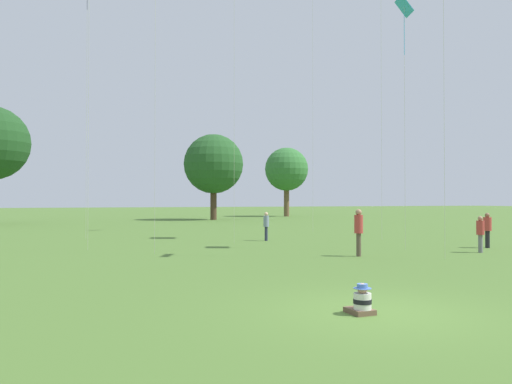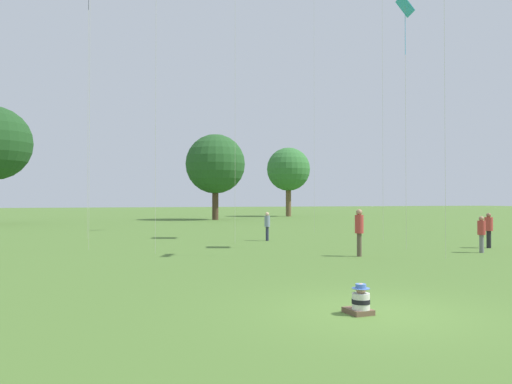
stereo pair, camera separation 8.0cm
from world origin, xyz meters
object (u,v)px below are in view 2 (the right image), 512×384
object	(u,v)px
person_standing_0	(267,224)
kite_8	(405,16)
person_standing_3	(481,231)
distant_tree_1	(288,170)
person_standing_5	(359,228)
distant_tree_0	(215,164)
seated_toddler	(360,302)
person_standing_6	(489,227)

from	to	relation	value
person_standing_0	kite_8	bearing A→B (deg)	112.94
person_standing_3	distant_tree_1	size ratio (longest dim) A/B	0.16
person_standing_0	kite_8	distance (m)	12.32
kite_8	distant_tree_1	size ratio (longest dim) A/B	1.21
person_standing_3	kite_8	distance (m)	10.08
person_standing_5	distant_tree_1	distance (m)	48.51
person_standing_5	distant_tree_0	size ratio (longest dim) A/B	0.19
person_standing_3	distant_tree_0	world-z (taller)	distant_tree_0
kite_8	seated_toddler	bearing A→B (deg)	-158.76
person_standing_5	kite_8	xyz separation A→B (m)	(3.44, 1.64, 9.39)
seated_toddler	person_standing_3	xyz separation A→B (m)	(10.88, 8.01, 0.67)
person_standing_0	seated_toddler	bearing A→B (deg)	65.60
person_standing_3	person_standing_6	size ratio (longest dim) A/B	0.95
distant_tree_0	seated_toddler	bearing A→B (deg)	-102.10
distant_tree_1	person_standing_6	bearing A→B (deg)	-102.17
person_standing_5	distant_tree_0	bearing A→B (deg)	173.23
person_standing_0	person_standing_5	xyz separation A→B (m)	(0.64, -8.23, 0.18)
seated_toddler	distant_tree_0	world-z (taller)	distant_tree_0
person_standing_0	distant_tree_0	distance (m)	29.85
person_standing_3	distant_tree_1	world-z (taller)	distant_tree_1
person_standing_6	kite_8	distance (m)	10.39
person_standing_0	distant_tree_1	distance (m)	41.25
person_standing_3	person_standing_5	xyz separation A→B (m)	(-5.54, 0.59, 0.21)
person_standing_0	person_standing_6	world-z (taller)	person_standing_6
seated_toddler	kite_8	world-z (taller)	kite_8
person_standing_3	kite_8	size ratio (longest dim) A/B	0.14
person_standing_3	seated_toddler	bearing A→B (deg)	-74.48
person_standing_5	person_standing_6	distance (m)	7.50
person_standing_5	distant_tree_0	xyz separation A→B (m)	(4.48, 37.16, 5.14)
person_standing_3	kite_8	xyz separation A→B (m)	(-2.10, 2.23, 9.60)
seated_toddler	kite_8	size ratio (longest dim) A/B	0.05
seated_toddler	distant_tree_1	distance (m)	58.51
kite_8	person_standing_0	bearing A→B (deg)	93.59
seated_toddler	person_standing_6	size ratio (longest dim) A/B	0.37
person_standing_5	distant_tree_1	bearing A→B (deg)	159.48
seated_toddler	person_standing_0	distance (m)	17.49
seated_toddler	kite_8	xyz separation A→B (m)	(8.78, 10.24, 10.27)
seated_toddler	distant_tree_0	bearing A→B (deg)	75.54
person_standing_0	person_standing_5	size ratio (longest dim) A/B	0.84
seated_toddler	person_standing_5	xyz separation A→B (m)	(5.33, 8.60, 0.88)
person_standing_6	distant_tree_1	xyz separation A→B (m)	(9.54, 44.23, 5.42)
person_standing_0	person_standing_3	bearing A→B (deg)	116.20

